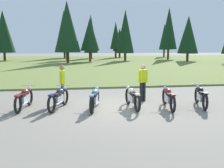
{
  "coord_description": "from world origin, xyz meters",
  "views": [
    {
      "loc": [
        -1.73,
        -10.7,
        2.56
      ],
      "look_at": [
        0.0,
        0.6,
        0.9
      ],
      "focal_mm": 43.66,
      "sensor_mm": 36.0,
      "label": 1
    }
  ],
  "objects": [
    {
      "name": "forest_treeline",
      "position": [
        1.57,
        31.95,
        4.38
      ],
      "size": [
        39.72,
        23.31,
        8.62
      ],
      "color": "#47331E",
      "rests_on": "ground"
    },
    {
      "name": "motorcycle_cream",
      "position": [
        0.73,
        -0.12,
        0.44
      ],
      "size": [
        0.62,
        2.1,
        0.88
      ],
      "color": "black",
      "rests_on": "ground"
    },
    {
      "name": "grass_moorland",
      "position": [
        0.0,
        26.92,
        0.05
      ],
      "size": [
        80.0,
        44.0,
        0.1
      ],
      "primitive_type": "cube",
      "color": "olive",
      "rests_on": "ground"
    },
    {
      "name": "rider_with_back_turned",
      "position": [
        1.48,
        1.08,
        0.95
      ],
      "size": [
        0.5,
        0.36,
        1.67
      ],
      "color": "black",
      "rests_on": "ground"
    },
    {
      "name": "motorcycle_navy",
      "position": [
        -2.22,
        0.21,
        0.44
      ],
      "size": [
        0.9,
        2.01,
        0.88
      ],
      "color": "black",
      "rests_on": "ground"
    },
    {
      "name": "motorcycle_red",
      "position": [
        -3.58,
        0.33,
        0.44
      ],
      "size": [
        0.62,
        2.09,
        0.88
      ],
      "color": "black",
      "rests_on": "ground"
    },
    {
      "name": "motorcycle_sky_blue",
      "position": [
        -0.8,
        -0.09,
        0.44
      ],
      "size": [
        0.74,
        2.06,
        0.88
      ],
      "color": "black",
      "rests_on": "ground"
    },
    {
      "name": "motorcycle_black",
      "position": [
        3.59,
        -0.3,
        0.44
      ],
      "size": [
        0.74,
        2.06,
        0.88
      ],
      "color": "black",
      "rests_on": "ground"
    },
    {
      "name": "ground_plane",
      "position": [
        0.0,
        0.0,
        0.0
      ],
      "size": [
        140.0,
        140.0,
        0.0
      ],
      "primitive_type": "plane",
      "color": "gray"
    },
    {
      "name": "rider_checking_bike",
      "position": [
        -2.1,
        1.29,
        0.95
      ],
      "size": [
        0.23,
        0.55,
        1.67
      ],
      "color": "#4C4233",
      "rests_on": "ground"
    },
    {
      "name": "motorcycle_maroon",
      "position": [
        2.15,
        -0.41,
        0.44
      ],
      "size": [
        0.62,
        2.1,
        0.88
      ],
      "color": "black",
      "rests_on": "ground"
    }
  ]
}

